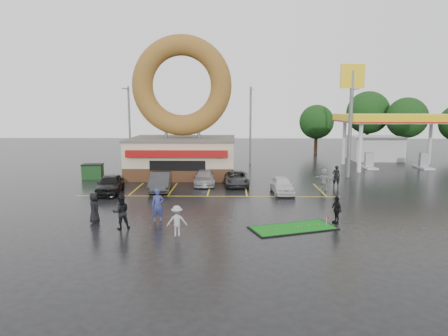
{
  "coord_description": "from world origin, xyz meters",
  "views": [
    {
      "loc": [
        1.88,
        -26.01,
        6.68
      ],
      "look_at": [
        1.27,
        3.18,
        2.2
      ],
      "focal_mm": 32.0,
      "sensor_mm": 36.0,
      "label": 1
    }
  ],
  "objects_px": {
    "person_blue": "(158,205)",
    "putting_green": "(293,228)",
    "car_dgrey": "(160,182)",
    "car_white": "(282,185)",
    "streetlight_right": "(351,123)",
    "dumpster": "(93,172)",
    "streetlight_left": "(129,124)",
    "streetlight_mid": "(250,123)",
    "car_silver": "(204,177)",
    "person_cameraman": "(336,210)",
    "shell_sign": "(351,99)",
    "donut_shop": "(182,130)",
    "car_black": "(110,184)",
    "gas_station": "(388,133)",
    "car_grey": "(237,178)"
  },
  "relations": [
    {
      "from": "shell_sign",
      "to": "streetlight_left",
      "type": "relative_size",
      "value": 1.18
    },
    {
      "from": "car_black",
      "to": "putting_green",
      "type": "distance_m",
      "value": 15.65
    },
    {
      "from": "donut_shop",
      "to": "streetlight_mid",
      "type": "height_order",
      "value": "donut_shop"
    },
    {
      "from": "person_cameraman",
      "to": "gas_station",
      "type": "bearing_deg",
      "value": 136.81
    },
    {
      "from": "car_silver",
      "to": "car_grey",
      "type": "height_order",
      "value": "car_silver"
    },
    {
      "from": "car_dgrey",
      "to": "dumpster",
      "type": "xyz_separation_m",
      "value": [
        -7.35,
        5.38,
        -0.09
      ]
    },
    {
      "from": "streetlight_right",
      "to": "dumpster",
      "type": "relative_size",
      "value": 5.0
    },
    {
      "from": "streetlight_mid",
      "to": "person_blue",
      "type": "xyz_separation_m",
      "value": [
        -6.49,
        -24.19,
        -3.81
      ]
    },
    {
      "from": "person_blue",
      "to": "putting_green",
      "type": "height_order",
      "value": "person_blue"
    },
    {
      "from": "shell_sign",
      "to": "putting_green",
      "type": "distance_m",
      "value": 19.73
    },
    {
      "from": "dumpster",
      "to": "car_dgrey",
      "type": "bearing_deg",
      "value": -41.53
    },
    {
      "from": "car_silver",
      "to": "person_cameraman",
      "type": "height_order",
      "value": "person_cameraman"
    },
    {
      "from": "streetlight_left",
      "to": "car_grey",
      "type": "relative_size",
      "value": 2.07
    },
    {
      "from": "streetlight_right",
      "to": "car_white",
      "type": "bearing_deg",
      "value": -120.5
    },
    {
      "from": "car_dgrey",
      "to": "car_white",
      "type": "xyz_separation_m",
      "value": [
        9.65,
        -0.76,
        -0.08
      ]
    },
    {
      "from": "car_silver",
      "to": "putting_green",
      "type": "distance_m",
      "value": 13.88
    },
    {
      "from": "streetlight_left",
      "to": "streetlight_mid",
      "type": "xyz_separation_m",
      "value": [
        14.0,
        1.0,
        0.0
      ]
    },
    {
      "from": "car_dgrey",
      "to": "car_silver",
      "type": "relative_size",
      "value": 1.04
    },
    {
      "from": "donut_shop",
      "to": "gas_station",
      "type": "bearing_deg",
      "value": 19.11
    },
    {
      "from": "donut_shop",
      "to": "shell_sign",
      "type": "relative_size",
      "value": 1.27
    },
    {
      "from": "streetlight_left",
      "to": "person_cameraman",
      "type": "relative_size",
      "value": 5.67
    },
    {
      "from": "streetlight_right",
      "to": "putting_green",
      "type": "relative_size",
      "value": 1.76
    },
    {
      "from": "shell_sign",
      "to": "car_silver",
      "type": "xyz_separation_m",
      "value": [
        -13.53,
        -4.0,
        -6.75
      ]
    },
    {
      "from": "donut_shop",
      "to": "car_white",
      "type": "xyz_separation_m",
      "value": [
        8.77,
        -8.42,
        -3.81
      ]
    },
    {
      "from": "car_silver",
      "to": "putting_green",
      "type": "xyz_separation_m",
      "value": [
        5.79,
        -12.6,
        -0.59
      ]
    },
    {
      "from": "shell_sign",
      "to": "car_grey",
      "type": "height_order",
      "value": "shell_sign"
    },
    {
      "from": "streetlight_left",
      "to": "car_dgrey",
      "type": "height_order",
      "value": "streetlight_left"
    },
    {
      "from": "donut_shop",
      "to": "car_black",
      "type": "xyz_separation_m",
      "value": [
        -4.62,
        -8.72,
        -3.73
      ]
    },
    {
      "from": "streetlight_mid",
      "to": "car_dgrey",
      "type": "relative_size",
      "value": 2.02
    },
    {
      "from": "car_dgrey",
      "to": "dumpster",
      "type": "distance_m",
      "value": 9.11
    },
    {
      "from": "streetlight_right",
      "to": "dumpster",
      "type": "distance_m",
      "value": 29.74
    },
    {
      "from": "donut_shop",
      "to": "person_cameraman",
      "type": "height_order",
      "value": "donut_shop"
    },
    {
      "from": "person_cameraman",
      "to": "dumpster",
      "type": "height_order",
      "value": "person_cameraman"
    },
    {
      "from": "person_cameraman",
      "to": "putting_green",
      "type": "bearing_deg",
      "value": -83.19
    },
    {
      "from": "shell_sign",
      "to": "dumpster",
      "type": "distance_m",
      "value": 25.18
    },
    {
      "from": "shell_sign",
      "to": "streetlight_left",
      "type": "height_order",
      "value": "shell_sign"
    },
    {
      "from": "gas_station",
      "to": "putting_green",
      "type": "height_order",
      "value": "gas_station"
    },
    {
      "from": "person_blue",
      "to": "gas_station",
      "type": "bearing_deg",
      "value": 34.52
    },
    {
      "from": "shell_sign",
      "to": "car_black",
      "type": "height_order",
      "value": "shell_sign"
    },
    {
      "from": "dumpster",
      "to": "streetlight_mid",
      "type": "bearing_deg",
      "value": 28.58
    },
    {
      "from": "shell_sign",
      "to": "person_blue",
      "type": "relative_size",
      "value": 5.47
    },
    {
      "from": "car_dgrey",
      "to": "car_silver",
      "type": "bearing_deg",
      "value": 33.91
    },
    {
      "from": "streetlight_left",
      "to": "person_blue",
      "type": "distance_m",
      "value": 24.67
    },
    {
      "from": "dumpster",
      "to": "car_black",
      "type": "bearing_deg",
      "value": -65.99
    },
    {
      "from": "donut_shop",
      "to": "car_white",
      "type": "height_order",
      "value": "donut_shop"
    },
    {
      "from": "streetlight_right",
      "to": "gas_station",
      "type": "bearing_deg",
      "value": -13.75
    },
    {
      "from": "streetlight_mid",
      "to": "dumpster",
      "type": "distance_m",
      "value": 18.81
    },
    {
      "from": "shell_sign",
      "to": "streetlight_left",
      "type": "xyz_separation_m",
      "value": [
        -23.0,
        7.92,
        -2.6
      ]
    },
    {
      "from": "car_dgrey",
      "to": "putting_green",
      "type": "height_order",
      "value": "car_dgrey"
    },
    {
      "from": "donut_shop",
      "to": "car_white",
      "type": "bearing_deg",
      "value": -43.84
    }
  ]
}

